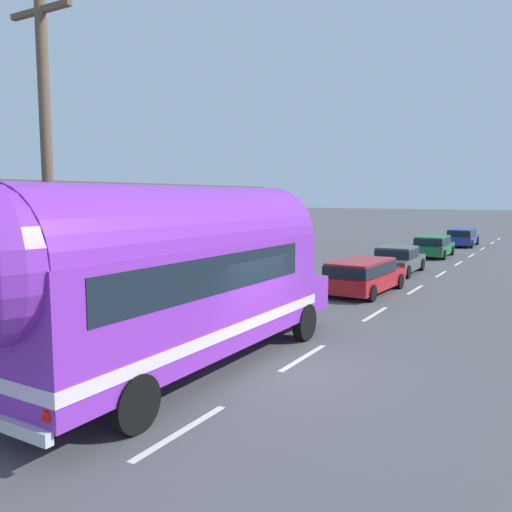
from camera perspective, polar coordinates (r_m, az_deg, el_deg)
name	(u,v)px	position (r m, az deg, el deg)	size (l,w,h in m)	color
ground_plane	(281,371)	(12.03, 2.71, -12.41)	(300.00, 300.00, 0.00)	#4C4C4F
lane_markings	(362,282)	(24.35, 11.44, -2.81)	(3.77, 80.00, 0.01)	silver
utility_pole	(47,171)	(12.14, -21.72, 8.54)	(1.80, 0.24, 8.50)	brown
painted_bus	(169,273)	(11.17, -9.45, -1.78)	(2.61, 11.06, 4.12)	purple
car_lead	(363,274)	(21.46, 11.55, -1.91)	(2.15, 4.77, 1.37)	#A5191E
car_second	(397,259)	(27.51, 15.10, -0.30)	(2.05, 4.54, 1.37)	#474C51
car_third	(433,245)	(35.46, 18.69, 1.15)	(2.05, 4.43, 1.37)	#196633
car_fourth	(462,236)	(44.03, 21.51, 2.04)	(2.01, 4.83, 1.37)	navy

